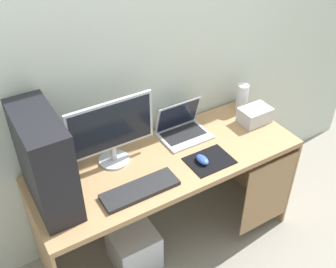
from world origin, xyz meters
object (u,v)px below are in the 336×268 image
(laptop, at_px, (182,129))
(projector, at_px, (255,115))
(monitor, at_px, (112,131))
(pc_tower, at_px, (45,161))
(keyboard, at_px, (140,190))
(subwoofer, at_px, (134,247))
(speaker, at_px, (242,98))
(mouse_left, at_px, (202,160))

(laptop, height_order, projector, laptop)
(projector, bearing_deg, monitor, 173.32)
(pc_tower, distance_m, monitor, 0.41)
(pc_tower, xyz_separation_m, keyboard, (0.41, -0.18, -0.24))
(projector, xyz_separation_m, subwoofer, (-0.95, -0.06, -0.64))
(monitor, xyz_separation_m, speaker, (0.97, 0.05, -0.12))
(subwoofer, bearing_deg, projector, 3.71)
(laptop, distance_m, mouse_left, 0.29)
(monitor, xyz_separation_m, laptop, (0.47, 0.02, -0.17))
(speaker, bearing_deg, laptop, -176.56)
(pc_tower, distance_m, laptop, 0.91)
(speaker, distance_m, keyboard, 1.02)
(subwoofer, bearing_deg, monitor, 89.76)
(keyboard, xyz_separation_m, subwoofer, (-0.01, 0.12, -0.60))
(monitor, distance_m, speaker, 0.98)
(speaker, bearing_deg, projector, -97.13)
(pc_tower, relative_size, monitor, 1.03)
(keyboard, distance_m, mouse_left, 0.41)
(projector, height_order, mouse_left, projector)
(pc_tower, relative_size, mouse_left, 5.33)
(laptop, bearing_deg, monitor, -177.77)
(pc_tower, bearing_deg, speaker, 6.53)
(keyboard, height_order, mouse_left, mouse_left)
(pc_tower, bearing_deg, laptop, 8.28)
(subwoofer, bearing_deg, mouse_left, -12.92)
(pc_tower, relative_size, laptop, 1.70)
(laptop, distance_m, keyboard, 0.56)
(speaker, distance_m, subwoofer, 1.21)
(pc_tower, distance_m, mouse_left, 0.87)
(mouse_left, bearing_deg, speaker, 30.18)
(speaker, bearing_deg, monitor, -177.15)
(laptop, xyz_separation_m, keyboard, (-0.46, -0.31, -0.03))
(mouse_left, bearing_deg, pc_tower, 168.78)
(subwoofer, bearing_deg, laptop, 21.98)
(monitor, relative_size, speaker, 2.61)
(pc_tower, xyz_separation_m, monitor, (0.40, 0.11, -0.04))
(monitor, xyz_separation_m, mouse_left, (0.42, -0.27, -0.19))
(pc_tower, relative_size, projector, 2.56)
(keyboard, bearing_deg, speaker, 19.42)
(laptop, bearing_deg, keyboard, -146.33)
(pc_tower, bearing_deg, subwoofer, -9.36)
(laptop, relative_size, keyboard, 0.72)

